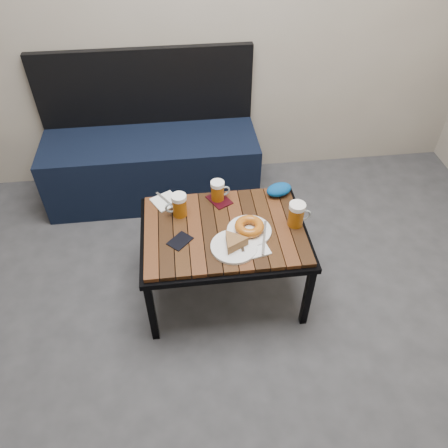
{
  "coord_description": "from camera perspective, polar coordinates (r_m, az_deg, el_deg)",
  "views": [
    {
      "loc": [
        -0.04,
        -0.74,
        1.99
      ],
      "look_at": [
        0.15,
        0.83,
        0.5
      ],
      "focal_mm": 35.0,
      "sensor_mm": 36.0,
      "label": 1
    }
  ],
  "objects": [
    {
      "name": "napkin_left",
      "position": [
        2.36,
        -7.61,
        2.97
      ],
      "size": [
        0.18,
        0.18,
        0.01
      ],
      "rotation": [
        0.0,
        0.0,
        0.5
      ],
      "color": "white",
      "rests_on": "cafe_table"
    },
    {
      "name": "plate_bagel",
      "position": [
        2.16,
        3.33,
        -0.56
      ],
      "size": [
        0.22,
        0.29,
        0.06
      ],
      "color": "white",
      "rests_on": "cafe_table"
    },
    {
      "name": "passport_navy",
      "position": [
        2.13,
        -5.76,
        -2.22
      ],
      "size": [
        0.14,
        0.14,
        0.01
      ],
      "primitive_type": "cube",
      "rotation": [
        0.0,
        0.0,
        -0.77
      ],
      "color": "black",
      "rests_on": "cafe_table"
    },
    {
      "name": "plate_pie",
      "position": [
        2.08,
        1.32,
        -2.64
      ],
      "size": [
        0.22,
        0.22,
        0.06
      ],
      "color": "white",
      "rests_on": "cafe_table"
    },
    {
      "name": "ground",
      "position": [
        2.12,
        -1.48,
        -26.4
      ],
      "size": [
        4.0,
        4.0,
        0.0
      ],
      "primitive_type": "plane",
      "color": "#2D2D30",
      "rests_on": "ground"
    },
    {
      "name": "cafe_table",
      "position": [
        2.22,
        -0.0,
        -1.36
      ],
      "size": [
        0.84,
        0.62,
        0.47
      ],
      "color": "black",
      "rests_on": "ground"
    },
    {
      "name": "beer_mug_left",
      "position": [
        2.24,
        -5.91,
        2.47
      ],
      "size": [
        0.12,
        0.08,
        0.13
      ],
      "rotation": [
        0.0,
        0.0,
        3.21
      ],
      "color": "#8E4B0B",
      "rests_on": "cafe_table"
    },
    {
      "name": "beer_mug_centre",
      "position": [
        2.32,
        -0.79,
        4.35
      ],
      "size": [
        0.11,
        0.08,
        0.12
      ],
      "rotation": [
        0.0,
        0.0,
        0.24
      ],
      "color": "#8E4B0B",
      "rests_on": "cafe_table"
    },
    {
      "name": "beer_mug_right",
      "position": [
        2.2,
        9.48,
        1.26
      ],
      "size": [
        0.12,
        0.08,
        0.13
      ],
      "rotation": [
        0.0,
        0.0,
        0.05
      ],
      "color": "#8E4B0B",
      "rests_on": "cafe_table"
    },
    {
      "name": "bench",
      "position": [
        3.04,
        -9.35,
        8.25
      ],
      "size": [
        1.4,
        0.5,
        0.95
      ],
      "color": "black",
      "rests_on": "ground"
    },
    {
      "name": "knit_pouch",
      "position": [
        2.39,
        7.19,
        4.48
      ],
      "size": [
        0.17,
        0.13,
        0.06
      ],
      "primitive_type": "ellipsoid",
      "rotation": [
        0.0,
        0.0,
        0.31
      ],
      "color": "navy",
      "rests_on": "cafe_table"
    },
    {
      "name": "passport_burgundy",
      "position": [
        2.35,
        -0.62,
        3.16
      ],
      "size": [
        0.15,
        0.16,
        0.01
      ],
      "primitive_type": "cube",
      "rotation": [
        0.0,
        0.0,
        0.49
      ],
      "color": "black",
      "rests_on": "cafe_table"
    },
    {
      "name": "napkin_right",
      "position": [
        2.09,
        4.1,
        -3.31
      ],
      "size": [
        0.15,
        0.13,
        0.01
      ],
      "rotation": [
        0.0,
        0.0,
        0.23
      ],
      "color": "white",
      "rests_on": "cafe_table"
    }
  ]
}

